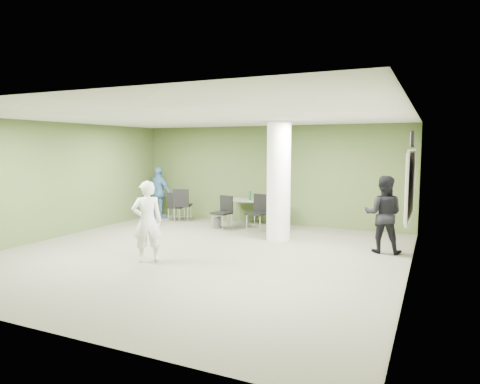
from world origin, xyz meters
The scene contains 17 objects.
floor centered at (0.00, 0.00, 0.00)m, with size 8.00×8.00×0.00m, color #4F513F.
ceiling centered at (0.00, 0.00, 2.80)m, with size 8.00×8.00×0.00m, color white.
wall_back centered at (0.00, 4.00, 1.40)m, with size 8.00×0.02×2.80m, color #435327.
wall_left centered at (-4.00, 0.00, 1.40)m, with size 0.02×8.00×2.80m, color #435327.
wall_right_cream centered at (4.00, 0.00, 1.40)m, with size 0.02×8.00×2.80m, color beige.
column centered at (1.00, 2.00, 1.40)m, with size 0.56×0.56×2.80m, color silver.
whiteboard centered at (3.92, 1.20, 1.50)m, with size 0.05×2.30×1.30m.
wall_clock centered at (3.92, 1.20, 2.35)m, with size 0.06×0.32×0.32m.
folding_table centered at (-0.26, 3.52, 0.67)m, with size 1.56×0.77×0.97m.
wastebasket centered at (-1.05, 2.70, 0.15)m, with size 0.26×0.26×0.31m, color #4C4C4C.
chair_back_left centered at (-2.62, 3.10, 0.50)m, with size 0.48×0.48×0.86m.
chair_back_right centered at (-2.41, 3.14, 0.57)m, with size 0.62×0.62×0.98m.
chair_table_left centered at (-0.80, 2.68, 0.52)m, with size 0.53×0.53×0.89m.
chair_table_right centered at (0.16, 2.83, 0.56)m, with size 0.54×0.54×0.96m.
woman_white centered at (-0.62, -0.91, 0.78)m, with size 0.57×0.37×1.56m, color white.
man_black centered at (3.40, 1.73, 0.81)m, with size 0.78×0.61×1.61m, color black.
man_blue centered at (-3.40, 3.40, 0.80)m, with size 0.94×0.39×1.60m, color teal.
Camera 1 is at (4.35, -7.48, 2.19)m, focal length 32.00 mm.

